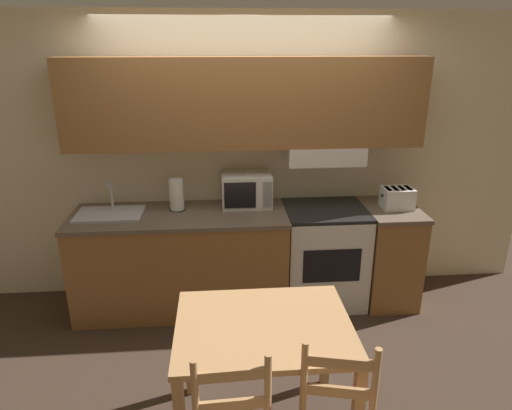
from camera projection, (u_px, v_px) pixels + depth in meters
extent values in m
plane|color=#3D2D23|center=(246.00, 283.00, 4.58)|extent=(16.00, 16.00, 0.00)
cube|color=beige|center=(245.00, 159.00, 4.17)|extent=(5.42, 0.05, 2.55)
cube|color=#936033|center=(246.00, 103.00, 3.82)|extent=(3.02, 0.32, 0.74)
cube|color=white|center=(324.00, 154.00, 4.02)|extent=(0.67, 0.34, 0.16)
cube|color=#936033|center=(182.00, 262.00, 4.08)|extent=(1.83, 0.67, 0.86)
cube|color=brown|center=(179.00, 216.00, 3.92)|extent=(1.85, 0.69, 0.04)
cube|color=#936033|center=(387.00, 255.00, 4.22)|extent=(0.45, 0.67, 0.86)
cube|color=brown|center=(392.00, 209.00, 4.07)|extent=(0.47, 0.69, 0.04)
cube|color=white|center=(323.00, 256.00, 4.19)|extent=(0.71, 0.64, 0.87)
cube|color=black|center=(326.00, 210.00, 4.03)|extent=(0.71, 0.64, 0.03)
cube|color=black|center=(332.00, 266.00, 3.86)|extent=(0.50, 0.01, 0.30)
cylinder|color=black|center=(311.00, 215.00, 3.90)|extent=(0.10, 0.10, 0.01)
cylinder|color=black|center=(347.00, 214.00, 3.92)|extent=(0.10, 0.10, 0.01)
cylinder|color=black|center=(305.00, 205.00, 4.14)|extent=(0.10, 0.10, 0.01)
cylinder|color=black|center=(340.00, 204.00, 4.16)|extent=(0.10, 0.10, 0.01)
cube|color=white|center=(247.00, 190.00, 4.06)|extent=(0.44, 0.30, 0.30)
cube|color=black|center=(240.00, 195.00, 3.91)|extent=(0.27, 0.01, 0.23)
cube|color=gray|center=(268.00, 195.00, 3.93)|extent=(0.08, 0.01, 0.23)
cube|color=white|center=(397.00, 198.00, 4.02)|extent=(0.26, 0.21, 0.19)
cube|color=black|center=(382.00, 195.00, 4.00)|extent=(0.01, 0.02, 0.02)
cube|color=black|center=(388.00, 189.00, 3.98)|extent=(0.04, 0.15, 0.01)
cube|color=black|center=(395.00, 189.00, 3.99)|extent=(0.04, 0.15, 0.01)
cube|color=black|center=(402.00, 188.00, 3.99)|extent=(0.04, 0.15, 0.01)
cube|color=black|center=(408.00, 188.00, 3.99)|extent=(0.04, 0.15, 0.01)
cube|color=#B7BABF|center=(110.00, 214.00, 3.87)|extent=(0.55, 0.36, 0.02)
cube|color=#4C4F54|center=(109.00, 215.00, 3.85)|extent=(0.47, 0.27, 0.01)
cylinder|color=#B7BABF|center=(111.00, 195.00, 3.95)|extent=(0.02, 0.02, 0.23)
cylinder|color=#B7BABF|center=(108.00, 184.00, 3.85)|extent=(0.02, 0.12, 0.02)
cylinder|color=black|center=(177.00, 209.00, 4.01)|extent=(0.14, 0.14, 0.01)
cylinder|color=white|center=(177.00, 194.00, 3.96)|extent=(0.12, 0.12, 0.27)
cube|color=tan|center=(264.00, 327.00, 2.62)|extent=(1.01, 0.79, 0.04)
cube|color=tan|center=(189.00, 347.00, 3.05)|extent=(0.06, 0.06, 0.74)
cube|color=tan|center=(326.00, 340.00, 3.12)|extent=(0.06, 0.06, 0.74)
cylinder|color=tan|center=(196.00, 404.00, 2.15)|extent=(0.04, 0.04, 0.50)
cylinder|color=tan|center=(268.00, 397.00, 2.19)|extent=(0.04, 0.04, 0.50)
cube|color=tan|center=(231.00, 375.00, 2.12)|extent=(0.34, 0.03, 0.06)
cube|color=tan|center=(232.00, 405.00, 2.18)|extent=(0.34, 0.03, 0.06)
cylinder|color=tan|center=(304.00, 384.00, 2.27)|extent=(0.04, 0.04, 0.50)
cylinder|color=tan|center=(374.00, 391.00, 2.23)|extent=(0.04, 0.04, 0.50)
cube|color=tan|center=(341.00, 363.00, 2.20)|extent=(0.34, 0.10, 0.06)
cube|color=tan|center=(338.00, 392.00, 2.26)|extent=(0.34, 0.10, 0.06)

